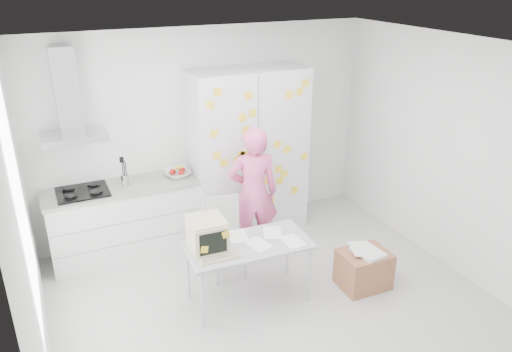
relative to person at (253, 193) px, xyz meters
name	(u,v)px	position (x,y,z in m)	size (l,w,h in m)	color
floor	(273,303)	(-0.23, -1.02, -0.84)	(4.50, 4.00, 0.02)	silver
walls	(245,164)	(-0.23, -0.30, 0.52)	(4.52, 4.01, 2.70)	white
ceiling	(277,48)	(-0.23, -1.02, 1.87)	(4.50, 4.00, 0.02)	white
counter_run	(126,219)	(-1.43, 0.68, -0.36)	(1.84, 0.63, 1.28)	white
range_hood	(68,103)	(-1.88, 0.82, 1.13)	(0.70, 0.48, 1.01)	silver
tall_cabinet	(248,153)	(0.22, 0.66, 0.27)	(1.50, 0.68, 2.20)	silver
person	(253,193)	(0.00, 0.00, 0.00)	(0.61, 0.40, 1.66)	#EA5B96
desk	(223,240)	(-0.71, -0.80, -0.05)	(1.32, 0.70, 1.03)	#B0B6BC
chair	(225,232)	(-0.47, -0.24, -0.30)	(0.47, 0.47, 0.93)	silver
cardboard_box	(364,269)	(0.83, -1.16, -0.61)	(0.55, 0.45, 0.47)	#A16645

